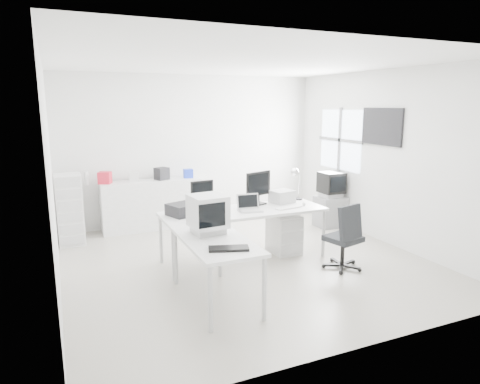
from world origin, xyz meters
name	(u,v)px	position (x,y,z in m)	size (l,w,h in m)	color
floor	(245,261)	(0.00, 0.00, 0.00)	(5.00, 5.00, 0.01)	silver
ceiling	(246,62)	(0.00, 0.00, 2.80)	(5.00, 5.00, 0.01)	white
back_wall	(192,150)	(0.00, 2.50, 1.40)	(5.00, 0.02, 2.80)	white
left_wall	(51,179)	(-2.50, 0.00, 1.40)	(0.02, 5.00, 2.80)	white
right_wall	(386,158)	(2.50, 0.00, 1.40)	(0.02, 5.00, 2.80)	white
window	(340,140)	(2.48, 1.20, 1.60)	(0.02, 1.20, 1.10)	white
wall_picture	(382,127)	(2.47, 0.10, 1.90)	(0.04, 0.90, 0.60)	black
main_desk	(244,235)	(0.01, 0.09, 0.38)	(2.40, 0.80, 0.75)	white
side_desk	(216,270)	(-0.84, -1.01, 0.38)	(0.70, 1.40, 0.75)	white
drawer_pedestal	(284,233)	(0.71, 0.14, 0.30)	(0.40, 0.50, 0.60)	white
inkjet_printer	(185,209)	(-0.84, 0.19, 0.83)	(0.45, 0.35, 0.16)	black
lcd_monitor_small	(202,196)	(-0.54, 0.34, 0.97)	(0.34, 0.20, 0.43)	black
lcd_monitor_large	(258,188)	(0.36, 0.34, 1.00)	(0.48, 0.19, 0.50)	black
laptop	(250,203)	(0.06, -0.01, 0.87)	(0.37, 0.38, 0.24)	#B7B7BA
white_keyboard	(288,208)	(0.66, -0.06, 0.76)	(0.42, 0.13, 0.02)	white
white_mouse	(304,204)	(0.96, -0.01, 0.78)	(0.05, 0.05, 0.05)	white
laser_printer	(282,196)	(0.76, 0.31, 0.85)	(0.33, 0.29, 0.19)	#ACACAC
desk_lamp	(299,186)	(1.11, 0.39, 0.98)	(0.15, 0.15, 0.46)	silver
crt_monitor	(208,213)	(-0.84, -0.76, 0.99)	(0.42, 0.42, 0.48)	#B7B7BA
black_keyboard	(229,248)	(-0.84, -1.41, 0.76)	(0.42, 0.17, 0.03)	black
office_chair	(343,235)	(1.13, -0.78, 0.48)	(0.55, 0.55, 0.96)	#222427
tv_cabinet	(330,211)	(2.22, 1.05, 0.28)	(0.52, 0.42, 0.57)	slate
crt_tv	(331,185)	(2.22, 1.05, 0.79)	(0.50, 0.48, 0.45)	black
sideboard	(152,205)	(-0.87, 2.24, 0.45)	(1.80, 0.45, 0.90)	white
clutter_box_a	(105,178)	(-1.67, 2.24, 1.00)	(0.20, 0.18, 0.20)	red
clutter_box_b	(134,177)	(-1.17, 2.24, 0.98)	(0.16, 0.14, 0.16)	white
clutter_box_c	(162,174)	(-0.67, 2.24, 1.01)	(0.22, 0.20, 0.22)	black
clutter_box_d	(188,173)	(-0.17, 2.24, 0.98)	(0.16, 0.14, 0.16)	#1C36C5
clutter_bottle	(86,178)	(-1.97, 2.28, 1.01)	(0.07, 0.07, 0.22)	white
filing_cabinet	(70,209)	(-2.28, 1.91, 0.58)	(0.40, 0.48, 1.15)	white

